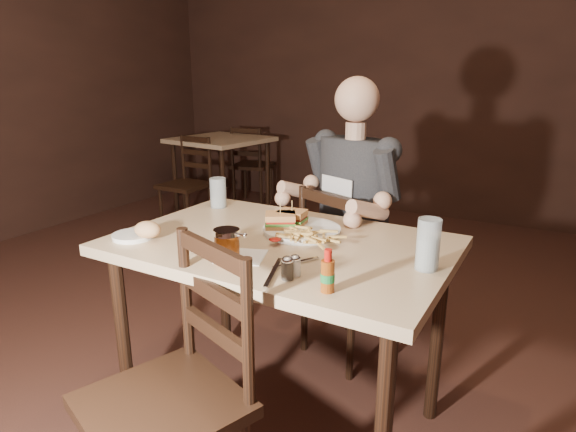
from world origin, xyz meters
The scene contains 24 objects.
room_shell centered at (0.00, 0.00, 1.40)m, with size 7.00×7.00×7.00m.
main_table centered at (0.16, 0.18, 0.69)m, with size 1.21×0.81×0.77m.
bg_table centered at (-1.85, 2.50, 0.68)m, with size 0.89×0.89×0.77m.
chair_far centered at (0.21, 0.77, 0.43)m, with size 0.40×0.43×0.86m, color black, non-canonical shape.
chair_near centered at (0.11, -0.41, 0.45)m, with size 0.41×0.45×0.89m, color black, non-canonical shape.
bg_chair_far centered at (-1.85, 3.05, 0.42)m, with size 0.38×0.42×0.83m, color black, non-canonical shape.
bg_chair_near centered at (-1.85, 1.95, 0.41)m, with size 0.38×0.42×0.82m, color black, non-canonical shape.
diner centered at (0.19, 0.73, 0.89)m, with size 0.52×0.41×0.90m, color #2B2D2F, non-canonical shape.
dinner_plate centered at (0.19, 0.29, 0.78)m, with size 0.29×0.29×0.02m, color white.
sandwich_left centered at (0.13, 0.31, 0.83)m, with size 0.10×0.08×0.09m, color tan, non-canonical shape.
sandwich_right centered at (0.11, 0.26, 0.84)m, with size 0.11×0.09×0.10m, color tan, non-canonical shape.
fries_pile centered at (0.27, 0.20, 0.80)m, with size 0.25×0.18×0.04m, color #D7A853, non-canonical shape.
ketchup_dollop centered at (0.17, 0.12, 0.79)m, with size 0.05×0.05×0.01m, color maroon.
glass_left centered at (-0.32, 0.44, 0.84)m, with size 0.07×0.07×0.13m, color silver.
glass_right centered at (0.69, 0.16, 0.85)m, with size 0.07×0.07×0.16m, color silver.
hot_sauce centered at (0.49, -0.13, 0.83)m, with size 0.04×0.04×0.12m, color #7D380E, non-canonical shape.
salt_shaker centered at (0.36, -0.08, 0.80)m, with size 0.03×0.03×0.06m, color white, non-canonical shape.
pepper_shaker centered at (0.35, -0.11, 0.80)m, with size 0.04×0.04×0.07m, color #38332D, non-canonical shape.
syrup_dispenser centered at (0.11, -0.08, 0.82)m, with size 0.09×0.09×0.11m, color #7D380E, non-canonical shape.
napkin centered at (0.13, -0.03, 0.77)m, with size 0.15×0.14×0.00m, color white.
knife centered at (0.29, -0.10, 0.78)m, with size 0.01×0.22×0.01m, color silver.
fork centered at (0.32, 0.00, 0.78)m, with size 0.01×0.17×0.01m, color silver.
side_plate centered at (-0.33, -0.06, 0.78)m, with size 0.15×0.15×0.01m, color white.
bread_roll centered at (-0.26, -0.06, 0.81)m, with size 0.10×0.08×0.06m, color tan.
Camera 1 is at (0.99, -1.25, 1.35)m, focal length 30.00 mm.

